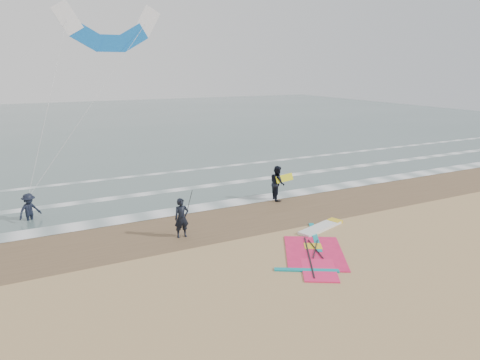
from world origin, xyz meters
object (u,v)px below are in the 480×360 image
person_walking (277,183)px  surf_kite (109,32)px  windsurf_rig (317,245)px  person_standing (182,218)px  person_wading (29,204)px

person_walking → surf_kite: surf_kite is taller
surf_kite → person_walking: bearing=-43.5°
windsurf_rig → surf_kite: surf_kite is taller
person_standing → windsurf_rig: bearing=-34.8°
windsurf_rig → person_standing: (-4.69, 3.49, 0.84)m
person_standing → person_wading: 7.90m
person_wading → surf_kite: size_ratio=0.18×
person_walking → surf_kite: (-7.24, 6.87, 8.19)m
person_walking → person_wading: (-12.45, 2.52, -0.12)m
windsurf_rig → surf_kite: (-5.35, 13.13, 9.13)m
person_walking → person_wading: bearing=90.5°
surf_kite → person_wading: bearing=-140.1°
person_walking → surf_kite: bearing=58.4°
person_standing → person_walking: bearing=24.7°
person_standing → person_walking: person_walking is taller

